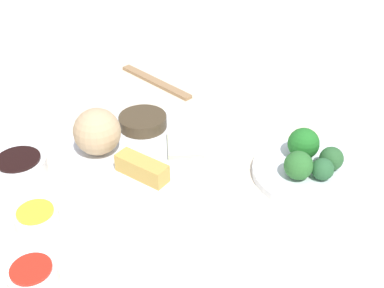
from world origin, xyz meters
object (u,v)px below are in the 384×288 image
at_px(sauce_ramekin_hot_mustard, 37,219).
at_px(sauce_ramekin_sweet_and_sour, 33,277).
at_px(soy_sauce_bowl, 20,168).
at_px(chopsticks_pair, 156,82).
at_px(broccoli_plate, 310,173).
at_px(main_plate, 143,153).

xyz_separation_m(sauce_ramekin_hot_mustard, sauce_ramekin_sweet_and_sour, (0.11, 0.03, 0.00)).
distance_m(soy_sauce_bowl, chopsticks_pair, 0.40).
bearing_deg(broccoli_plate, main_plate, -95.92).
distance_m(sauce_ramekin_sweet_and_sour, chopsticks_pair, 0.59).
relative_size(main_plate, broccoli_plate, 1.49).
height_order(soy_sauce_bowl, sauce_ramekin_sweet_and_sour, soy_sauce_bowl).
bearing_deg(soy_sauce_bowl, chopsticks_pair, 153.45).
distance_m(broccoli_plate, soy_sauce_bowl, 0.50).
xyz_separation_m(soy_sauce_bowl, sauce_ramekin_sweet_and_sour, (0.23, 0.11, -0.00)).
relative_size(sauce_ramekin_hot_mustard, sauce_ramekin_sweet_and_sour, 1.00).
xyz_separation_m(main_plate, sauce_ramekin_sweet_and_sour, (0.30, -0.10, 0.01)).
height_order(sauce_ramekin_hot_mustard, chopsticks_pair, sauce_ramekin_hot_mustard).
distance_m(main_plate, chopsticks_pair, 0.29).
height_order(main_plate, sauce_ramekin_hot_mustard, sauce_ramekin_hot_mustard).
height_order(broccoli_plate, soy_sauce_bowl, soy_sauce_bowl).
distance_m(sauce_ramekin_hot_mustard, sauce_ramekin_sweet_and_sour, 0.11).
bearing_deg(main_plate, sauce_ramekin_hot_mustard, -33.87).
height_order(main_plate, sauce_ramekin_sweet_and_sour, sauce_ramekin_sweet_and_sour).
xyz_separation_m(broccoli_plate, soy_sauce_bowl, (0.04, -0.50, 0.01)).
xyz_separation_m(sauce_ramekin_sweet_and_sour, chopsticks_pair, (-0.59, 0.08, -0.01)).
bearing_deg(sauce_ramekin_hot_mustard, sauce_ramekin_sweet_and_sour, 17.13).
bearing_deg(broccoli_plate, chopsticks_pair, -135.12).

